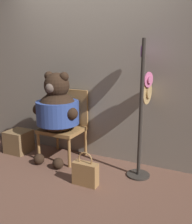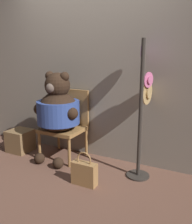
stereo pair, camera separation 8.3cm
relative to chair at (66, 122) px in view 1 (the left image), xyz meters
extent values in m
plane|color=brown|center=(0.32, -0.52, -0.51)|extent=(14.00, 14.00, 0.00)
cube|color=gray|center=(0.32, 0.25, 0.78)|extent=(8.00, 0.10, 2.57)
cylinder|color=#9E703D|center=(-0.25, -0.31, -0.31)|extent=(0.04, 0.04, 0.39)
cylinder|color=#9E703D|center=(0.25, -0.31, -0.31)|extent=(0.04, 0.04, 0.39)
cylinder|color=#9E703D|center=(-0.25, 0.13, -0.31)|extent=(0.04, 0.04, 0.39)
cylinder|color=#9E703D|center=(0.25, 0.13, -0.31)|extent=(0.04, 0.04, 0.39)
cube|color=#9E703D|center=(0.00, -0.09, -0.09)|extent=(0.56, 0.51, 0.05)
cube|color=#9E703D|center=(0.00, 0.15, 0.20)|extent=(0.56, 0.04, 0.52)
sphere|color=black|center=(-0.01, -0.17, 0.18)|extent=(0.57, 0.57, 0.57)
cylinder|color=#334C99|center=(-0.01, -0.17, 0.18)|extent=(0.58, 0.58, 0.31)
sphere|color=black|center=(-0.01, -0.17, 0.54)|extent=(0.34, 0.34, 0.34)
sphere|color=black|center=(-0.13, -0.17, 0.66)|extent=(0.12, 0.12, 0.12)
sphere|color=black|center=(0.11, -0.17, 0.66)|extent=(0.12, 0.12, 0.12)
sphere|color=brown|center=(-0.01, -0.31, 0.53)|extent=(0.12, 0.12, 0.12)
sphere|color=black|center=(-0.28, -0.24, 0.21)|extent=(0.16, 0.16, 0.16)
sphere|color=black|center=(0.26, -0.24, 0.21)|extent=(0.16, 0.16, 0.16)
sphere|color=black|center=(-0.17, -0.42, -0.43)|extent=(0.15, 0.15, 0.15)
sphere|color=black|center=(0.14, -0.42, -0.43)|extent=(0.15, 0.15, 0.15)
cylinder|color=#332D28|center=(1.13, -0.14, -0.50)|extent=(0.28, 0.28, 0.02)
cylinder|color=#332D28|center=(1.13, -0.14, 0.31)|extent=(0.04, 0.04, 1.63)
cylinder|color=tan|center=(1.15, 0.05, 0.50)|extent=(0.04, 0.29, 0.29)
cylinder|color=tan|center=(1.15, 0.05, 0.50)|extent=(0.07, 0.14, 0.14)
cylinder|color=#D16693|center=(1.17, -0.01, 0.66)|extent=(0.06, 0.18, 0.18)
cylinder|color=#D16693|center=(1.17, -0.01, 0.66)|extent=(0.08, 0.10, 0.09)
cylinder|color=#7A388E|center=(1.09, -0.01, 0.98)|extent=(0.10, 0.25, 0.26)
cylinder|color=#7A388E|center=(1.09, -0.01, 0.98)|extent=(0.08, 0.14, 0.13)
cube|color=#A87A47|center=(0.65, -0.61, -0.37)|extent=(0.30, 0.11, 0.27)
torus|color=#A87A47|center=(0.65, -0.61, -0.20)|extent=(0.18, 0.02, 0.18)
cube|color=brown|center=(-0.72, -0.20, -0.34)|extent=(0.33, 0.33, 0.33)
camera|label=1|loc=(1.90, -2.88, 0.97)|focal=40.00mm
camera|label=2|loc=(1.98, -2.84, 0.97)|focal=40.00mm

